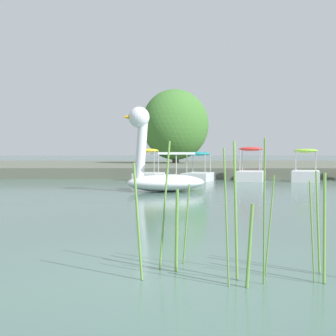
{
  "coord_description": "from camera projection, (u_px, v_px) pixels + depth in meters",
  "views": [
    {
      "loc": [
        0.13,
        -4.85,
        1.34
      ],
      "look_at": [
        -0.04,
        15.11,
        0.71
      ],
      "focal_mm": 49.61,
      "sensor_mm": 36.0,
      "label": 1
    }
  ],
  "objects": [
    {
      "name": "tree_willow_overhanging",
      "position": [
        176.0,
        125.0,
        36.8
      ],
      "size": [
        7.37,
        7.21,
        5.85
      ],
      "color": "brown",
      "rests_on": "shore_bank_far"
    },
    {
      "name": "ground_plane",
      "position": [
        160.0,
        280.0,
        4.89
      ],
      "size": [
        552.9,
        552.9,
        0.0
      ],
      "primitive_type": "plane",
      "color": "#47665B"
    },
    {
      "name": "pedal_boat_lime",
      "position": [
        306.0,
        172.0,
        22.28
      ],
      "size": [
        1.87,
        2.61,
        1.56
      ],
      "color": "white",
      "rests_on": "ground_plane"
    },
    {
      "name": "reed_clump_foreground",
      "position": [
        250.0,
        221.0,
        4.98
      ],
      "size": [
        2.53,
        1.03,
        1.5
      ],
      "color": "#669942",
      "rests_on": "ground_plane"
    },
    {
      "name": "pedal_boat_red",
      "position": [
        251.0,
        171.0,
        22.63
      ],
      "size": [
        1.86,
        2.58,
        1.65
      ],
      "color": "white",
      "rests_on": "ground_plane"
    },
    {
      "name": "swan_boat",
      "position": [
        161.0,
        170.0,
        16.28
      ],
      "size": [
        3.04,
        2.09,
        2.96
      ],
      "color": "white",
      "rests_on": "ground_plane"
    },
    {
      "name": "pedal_boat_teal",
      "position": [
        199.0,
        171.0,
        22.63
      ],
      "size": [
        1.85,
        2.5,
        1.41
      ],
      "color": "white",
      "rests_on": "ground_plane"
    },
    {
      "name": "shore_bank_far",
      "position": [
        170.0,
        167.0,
        36.61
      ],
      "size": [
        128.86,
        25.13,
        0.56
      ],
      "primitive_type": "cube",
      "color": "#5B6051",
      "rests_on": "ground_plane"
    },
    {
      "name": "pedal_boat_yellow",
      "position": [
        149.0,
        172.0,
        22.4
      ],
      "size": [
        1.53,
        2.07,
        1.57
      ],
      "color": "white",
      "rests_on": "ground_plane"
    }
  ]
}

